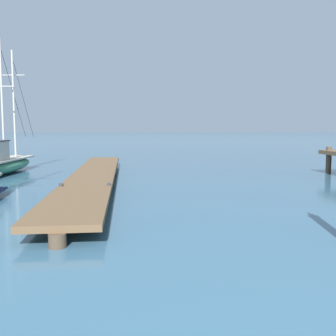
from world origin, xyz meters
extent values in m
cube|color=brown|center=(-4.45, 16.27, 0.37)|extent=(2.39, 18.55, 0.16)
cylinder|color=#4C3D2D|center=(-4.16, 7.02, 0.15)|extent=(0.36, 0.36, 0.29)
cylinder|color=#4C3D2D|center=(-4.31, 11.65, 0.15)|extent=(0.36, 0.36, 0.29)
cylinder|color=#4C3D2D|center=(-4.45, 16.27, 0.15)|extent=(0.36, 0.36, 0.29)
cylinder|color=#4C3D2D|center=(-4.60, 20.89, 0.15)|extent=(0.36, 0.36, 0.29)
cylinder|color=#4C3D2D|center=(-4.75, 25.52, 0.15)|extent=(0.36, 0.36, 0.29)
cube|color=#333338|center=(-5.14, 12.55, 0.49)|extent=(0.13, 0.20, 0.08)
cube|color=#333338|center=(-3.54, 12.60, 0.49)|extent=(0.13, 0.20, 0.08)
ellipsoid|color=#337556|center=(-9.64, 20.24, 0.38)|extent=(1.97, 7.25, 0.75)
cube|color=#B2AD9E|center=(-9.64, 20.24, 0.71)|extent=(1.74, 6.52, 0.08)
cylinder|color=#B2ADA3|center=(-9.61, 20.60, 3.88)|extent=(0.11, 0.11, 6.25)
cylinder|color=#B2ADA3|center=(-9.61, 20.60, 4.54)|extent=(1.35, 0.15, 0.06)
cylinder|color=#333338|center=(-9.50, 22.28, 4.19)|extent=(0.24, 3.24, 4.62)
cylinder|color=#B2ADA3|center=(-9.51, 22.21, 3.72)|extent=(0.11, 0.11, 5.94)
cylinder|color=#B2ADA3|center=(-9.51, 22.21, 5.32)|extent=(1.35, 0.15, 0.06)
cylinder|color=#333338|center=(-9.40, 23.81, 4.02)|extent=(0.23, 3.08, 4.39)
cylinder|color=#4C3D2D|center=(7.43, 19.15, 0.70)|extent=(0.28, 0.28, 1.41)
camera|label=1|loc=(-2.51, -0.91, 2.41)|focal=42.45mm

